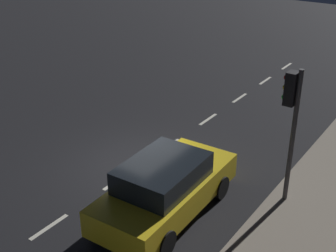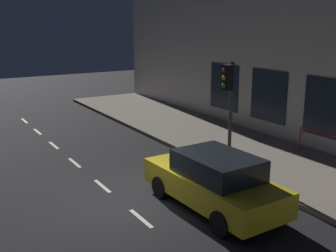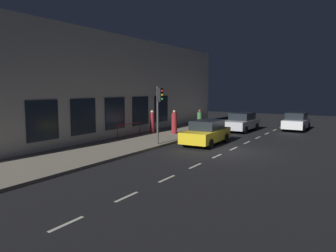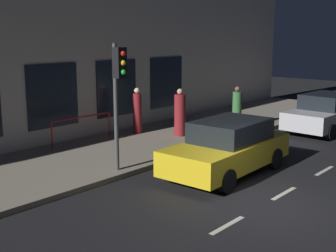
{
  "view_description": "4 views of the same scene",
  "coord_description": "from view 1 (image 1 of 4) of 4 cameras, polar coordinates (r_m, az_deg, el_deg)",
  "views": [
    {
      "loc": [
        7.6,
        -9.29,
        7.13
      ],
      "look_at": [
        1.07,
        0.04,
        1.65
      ],
      "focal_mm": 48.24,
      "sensor_mm": 36.0,
      "label": 1
    },
    {
      "loc": [
        -4.61,
        -9.87,
        5.03
      ],
      "look_at": [
        2.94,
        2.44,
        1.39
      ],
      "focal_mm": 44.28,
      "sensor_mm": 36.0,
      "label": 2
    },
    {
      "loc": [
        -6.74,
        17.79,
        3.65
      ],
      "look_at": [
        2.47,
        2.64,
        1.6
      ],
      "focal_mm": 34.84,
      "sensor_mm": 36.0,
      "label": 3
    },
    {
      "loc": [
        -4.95,
        9.22,
        4.01
      ],
      "look_at": [
        2.92,
        0.18,
        1.56
      ],
      "focal_mm": 48.11,
      "sensor_mm": 36.0,
      "label": 4
    }
  ],
  "objects": [
    {
      "name": "ground_plane",
      "position": [
        13.96,
        -3.7,
        -5.09
      ],
      "size": [
        60.0,
        60.0,
        0.0
      ],
      "primitive_type": "plane",
      "color": "black"
    },
    {
      "name": "lane_centre_line",
      "position": [
        13.32,
        -6.39,
        -6.85
      ],
      "size": [
        0.12,
        27.2,
        0.01
      ],
      "color": "beige",
      "rests_on": "ground"
    },
    {
      "name": "traffic_light",
      "position": [
        11.44,
        15.32,
        2.07
      ],
      "size": [
        0.47,
        0.32,
        3.61
      ],
      "color": "#424244",
      "rests_on": "sidewalk"
    },
    {
      "name": "parked_car_2",
      "position": [
        11.51,
        -0.31,
        -7.73
      ],
      "size": [
        2.03,
        4.44,
        1.58
      ],
      "rotation": [
        0.0,
        0.0,
        0.03
      ],
      "color": "gold",
      "rests_on": "ground"
    }
  ]
}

